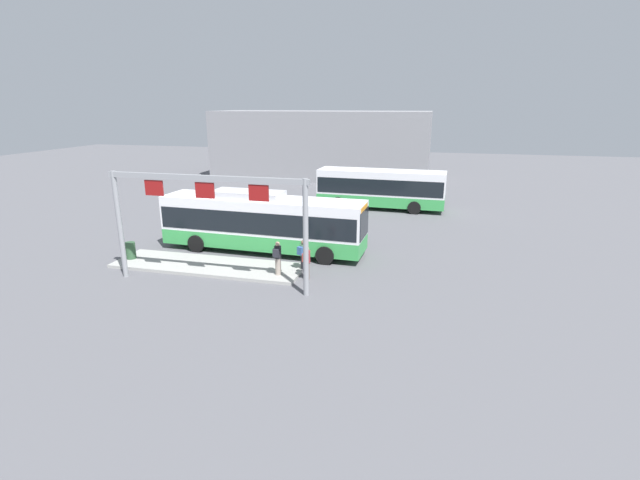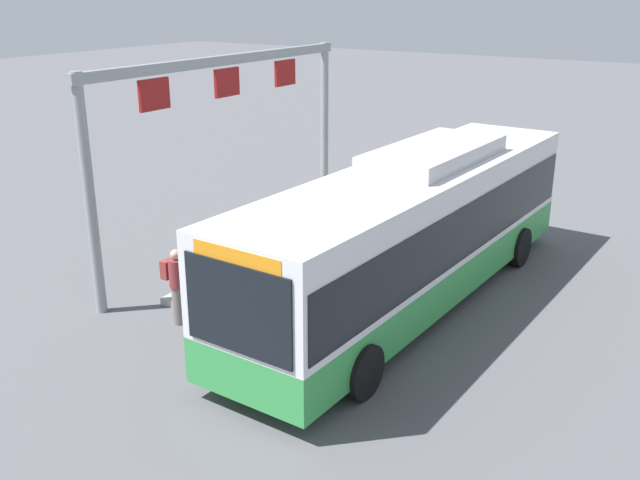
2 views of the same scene
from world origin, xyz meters
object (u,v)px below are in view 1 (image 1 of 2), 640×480
at_px(bus_background_left, 381,187).
at_px(person_waiting_near, 307,262).
at_px(trash_bin, 131,250).
at_px(bus_main, 263,221).
at_px(person_waiting_mid, 303,255).
at_px(person_boarding, 278,257).

relative_size(bus_background_left, person_waiting_near, 6.06).
bearing_deg(bus_background_left, trash_bin, 57.14).
height_order(bus_main, bus_background_left, bus_main).
relative_size(bus_background_left, person_waiting_mid, 6.06).
xyz_separation_m(bus_main, bus_background_left, (5.14, 12.85, -0.04)).
bearing_deg(person_waiting_mid, person_waiting_near, -134.70).
relative_size(person_boarding, person_waiting_near, 1.00).
distance_m(bus_main, person_boarding, 4.49).
xyz_separation_m(bus_main, person_boarding, (2.22, -3.83, -0.76)).
height_order(person_waiting_mid, trash_bin, person_waiting_mid).
bearing_deg(person_waiting_mid, trash_bin, 113.58).
xyz_separation_m(bus_background_left, trash_bin, (-11.40, -16.29, -1.17)).
xyz_separation_m(bus_main, trash_bin, (-6.26, -3.44, -1.20)).
distance_m(bus_main, bus_background_left, 13.84).
distance_m(person_waiting_near, trash_bin, 9.90).
distance_m(bus_background_left, person_waiting_near, 16.62).
xyz_separation_m(bus_main, person_waiting_mid, (3.18, -2.75, -0.92)).
bearing_deg(person_waiting_mid, bus_main, 68.55).
height_order(person_waiting_near, person_waiting_mid, same).
bearing_deg(person_boarding, person_waiting_mid, -41.22).
height_order(person_boarding, person_waiting_mid, person_boarding).
height_order(bus_main, person_waiting_near, bus_main).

